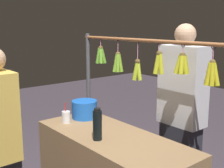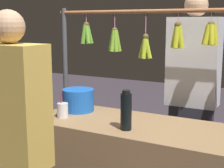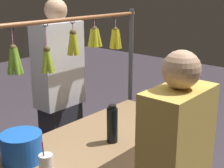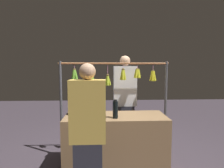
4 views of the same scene
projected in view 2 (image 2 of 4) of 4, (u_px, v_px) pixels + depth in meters
name	position (u px, v px, depth m)	size (l,w,h in m)	color
display_rack	(159.00, 64.00, 2.65)	(1.88, 0.12, 1.66)	#4C4C51
water_bottle	(126.00, 111.00, 2.24)	(0.08, 0.08, 0.27)	black
blue_bucket	(78.00, 100.00, 2.73)	(0.26, 0.26, 0.18)	blue
drink_cup	(63.00, 110.00, 2.54)	(0.08, 0.08, 0.20)	silver
vendor_person	(192.00, 101.00, 2.85)	(0.42, 0.23, 1.77)	#2D2D38
customer_person	(15.00, 160.00, 1.83)	(0.38, 0.21, 1.60)	#2D2D38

